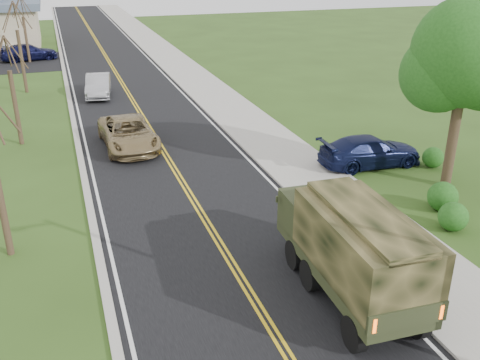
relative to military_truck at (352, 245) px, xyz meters
name	(u,v)px	position (x,y,z in m)	size (l,w,h in m)	color
road	(114,70)	(-2.74, 35.95, -1.79)	(8.00, 120.00, 0.01)	black
curb_right	(161,66)	(1.41, 35.95, -1.73)	(0.30, 120.00, 0.12)	#9E998E
sidewalk_right	(180,65)	(3.16, 35.95, -1.74)	(3.20, 120.00, 0.10)	#9E998E
curb_left	(64,73)	(-6.89, 35.95, -1.74)	(0.30, 120.00, 0.10)	#9E998E
leafy_tree	(466,61)	(8.26, 5.96, 3.70)	(4.83, 4.50, 8.10)	#38281C
bare_tree_b	(14,99)	(-9.75, 17.95, 0.68)	(1.83, 2.14, 5.73)	#38281C
bare_tree_c	(21,54)	(-9.75, 29.95, 0.98)	(2.04, 2.39, 6.42)	#38281C
bare_tree_d	(26,34)	(-9.75, 41.95, 0.76)	(1.88, 2.20, 5.91)	#38281C
military_truck	(352,245)	(0.00, 0.00, 0.00)	(2.40, 6.35, 3.13)	black
suv_champagne	(128,133)	(-4.33, 15.50, -1.01)	(2.58, 5.60, 1.56)	#927C52
sedan_silver	(98,86)	(-4.81, 27.10, -1.03)	(1.61, 4.62, 1.52)	#A8A8AD
pickup_navy	(370,151)	(6.31, 9.13, -1.06)	(2.05, 5.04, 1.46)	#0F1538
lot_car_silver	(8,50)	(-11.78, 45.95, -1.20)	(1.25, 3.58, 1.18)	#A0A0A5
lot_car_navy	(28,52)	(-9.80, 43.01, -1.04)	(2.12, 5.21, 1.51)	#0E0F34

